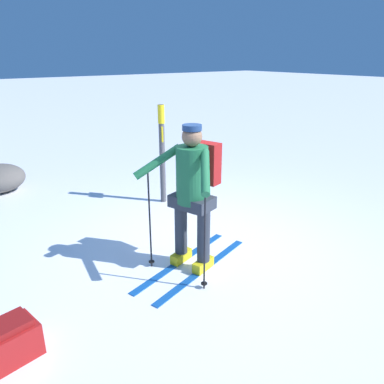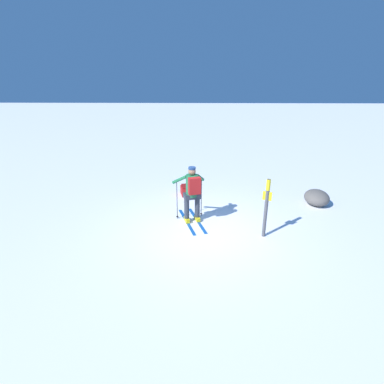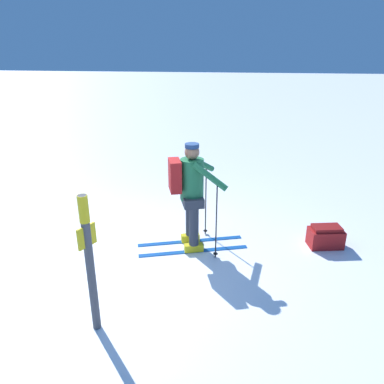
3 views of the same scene
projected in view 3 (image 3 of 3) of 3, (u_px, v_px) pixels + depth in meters
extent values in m
plane|color=white|center=(158.00, 253.00, 5.87)|extent=(80.00, 80.00, 0.00)
cube|color=#144C9E|center=(190.00, 241.00, 6.22)|extent=(1.69, 0.60, 0.01)
cube|color=yellow|center=(190.00, 238.00, 6.20)|extent=(0.32, 0.19, 0.12)
cylinder|color=#2D333D|center=(190.00, 215.00, 6.05)|extent=(0.15, 0.15, 0.70)
cube|color=#144C9E|center=(194.00, 251.00, 5.92)|extent=(1.69, 0.60, 0.01)
cube|color=yellow|center=(194.00, 248.00, 5.90)|extent=(0.32, 0.19, 0.12)
cylinder|color=#2D333D|center=(194.00, 224.00, 5.75)|extent=(0.15, 0.15, 0.70)
cube|color=#2D333D|center=(192.00, 199.00, 5.77)|extent=(0.43, 0.55, 0.14)
cylinder|color=#1E663D|center=(192.00, 180.00, 5.65)|extent=(0.36, 0.36, 0.64)
sphere|color=#8C664C|center=(192.00, 152.00, 5.49)|extent=(0.22, 0.22, 0.22)
cylinder|color=navy|center=(192.00, 146.00, 5.45)|extent=(0.21, 0.21, 0.06)
cube|color=maroon|center=(175.00, 175.00, 5.58)|extent=(0.26, 0.37, 0.48)
cylinder|color=black|center=(206.00, 201.00, 6.25)|extent=(0.02, 0.02, 1.23)
cylinder|color=black|center=(205.00, 231.00, 6.45)|extent=(0.07, 0.07, 0.01)
cylinder|color=#1E663D|center=(201.00, 164.00, 5.92)|extent=(0.41, 0.50, 0.37)
cylinder|color=black|center=(216.00, 221.00, 5.54)|extent=(0.02, 0.02, 1.23)
cylinder|color=black|center=(215.00, 254.00, 5.75)|extent=(0.07, 0.07, 0.01)
cylinder|color=#1E663D|center=(210.00, 177.00, 5.34)|extent=(0.55, 0.26, 0.37)
cube|color=maroon|center=(325.00, 238.00, 6.03)|extent=(0.58, 0.41, 0.30)
cube|color=maroon|center=(327.00, 228.00, 5.96)|extent=(0.48, 0.33, 0.06)
cylinder|color=#4C4C51|center=(90.00, 266.00, 4.04)|extent=(0.09, 0.09, 1.65)
cylinder|color=yellow|center=(83.00, 209.00, 3.79)|extent=(0.11, 0.11, 0.30)
cube|color=yellow|center=(87.00, 236.00, 3.90)|extent=(0.12, 0.23, 0.24)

